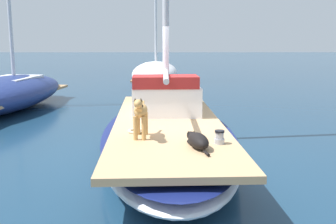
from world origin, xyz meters
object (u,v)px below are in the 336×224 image
at_px(dog_black, 197,140).
at_px(coiled_rope, 137,131).
at_px(sailboat_main, 168,136).
at_px(dog_tan, 140,112).
at_px(deck_winch, 219,138).
at_px(moored_boat_port_side, 4,93).
at_px(moored_boat_far_astern, 155,73).

distance_m(dog_black, coiled_rope, 1.38).
distance_m(sailboat_main, dog_tan, 1.66).
distance_m(sailboat_main, dog_black, 2.09).
distance_m(deck_winch, coiled_rope, 1.53).
distance_m(coiled_rope, moored_boat_port_side, 7.39).
xyz_separation_m(sailboat_main, dog_black, (0.43, -2.00, 0.43)).
bearing_deg(dog_tan, moored_boat_far_astern, 90.35).
bearing_deg(sailboat_main, moored_boat_far_astern, 92.51).
height_order(dog_black, moored_boat_far_astern, moored_boat_far_astern).
relative_size(dog_black, moored_boat_far_astern, 0.13).
bearing_deg(coiled_rope, moored_boat_far_astern, 90.01).
distance_m(dog_black, moored_boat_port_side, 8.77).
distance_m(sailboat_main, coiled_rope, 1.19).
xyz_separation_m(dog_tan, moored_boat_port_side, (-4.66, 6.21, -0.51)).
xyz_separation_m(moored_boat_far_astern, moored_boat_port_side, (-4.57, -7.32, -0.02)).
distance_m(dog_tan, moored_boat_far_astern, 13.54).
distance_m(deck_winch, moored_boat_far_astern, 13.98).
distance_m(dog_black, moored_boat_far_astern, 14.15).
xyz_separation_m(dog_black, deck_winch, (0.35, 0.21, -0.01)).
xyz_separation_m(deck_winch, coiled_rope, (-1.31, 0.78, -0.08)).
bearing_deg(deck_winch, dog_tan, 162.71).
bearing_deg(coiled_rope, dog_tan, -78.63).
xyz_separation_m(sailboat_main, coiled_rope, (-0.53, -1.01, 0.35)).
xyz_separation_m(dog_black, moored_boat_far_astern, (-0.96, 14.12, -0.18)).
bearing_deg(dog_black, coiled_rope, 134.06).
xyz_separation_m(dog_tan, coiled_rope, (-0.08, 0.40, -0.40)).
relative_size(deck_winch, moored_boat_port_side, 0.03).
distance_m(dog_tan, moored_boat_port_side, 7.78).
xyz_separation_m(dog_tan, deck_winch, (1.23, -0.38, -0.32)).
bearing_deg(moored_boat_far_astern, dog_black, -86.11).
height_order(dog_black, dog_tan, dog_tan).
distance_m(deck_winch, moored_boat_port_side, 8.84).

